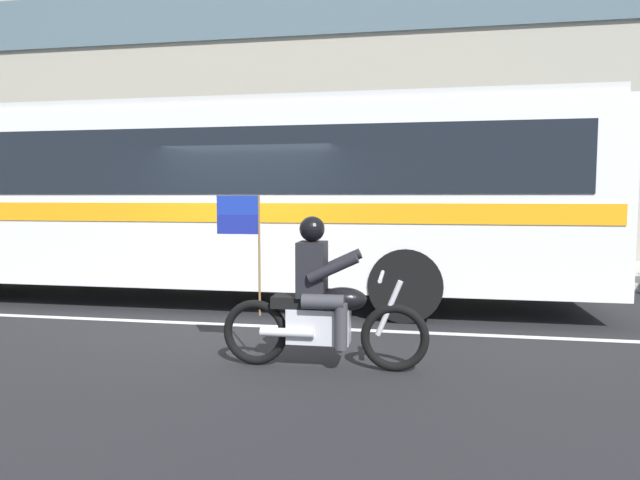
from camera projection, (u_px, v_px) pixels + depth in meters
ground_plane at (247, 316)px, 8.17m from camera, size 60.00×60.00×0.00m
sidewalk_curb at (312, 267)px, 13.17m from camera, size 28.00×3.80×0.15m
lane_center_stripe at (234, 325)px, 7.58m from camera, size 26.60×0.14×0.01m
office_building_facade at (327, 85)px, 15.04m from camera, size 28.00×0.89×9.59m
transit_bus at (195, 189)px, 9.41m from camera, size 13.05×2.66×3.22m
motorcycle_with_rider at (321, 304)px, 5.65m from camera, size 2.20×0.64×1.78m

